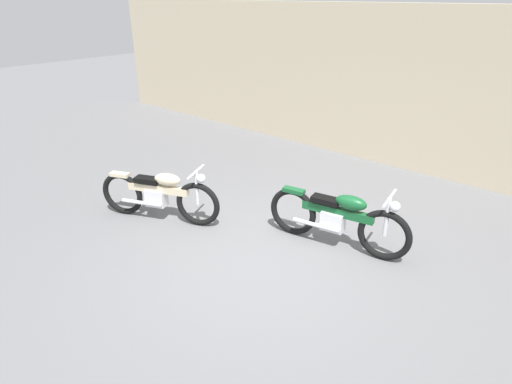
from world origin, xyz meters
TOP-DOWN VIEW (x-y plane):
  - ground_plane at (0.00, 0.00)m, footprint 40.00×40.00m
  - building_wall at (0.00, 4.57)m, footprint 18.00×0.30m
  - motorcycle_green at (0.57, 0.95)m, footprint 2.05×0.66m
  - motorcycle_cream at (-1.94, -0.18)m, footprint 1.88×0.98m

SIDE VIEW (x-z plane):
  - ground_plane at x=0.00m, z-range 0.00..0.00m
  - motorcycle_cream at x=-1.94m, z-range -0.02..0.89m
  - motorcycle_green at x=0.57m, z-range -0.02..0.91m
  - building_wall at x=0.00m, z-range 0.00..3.12m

